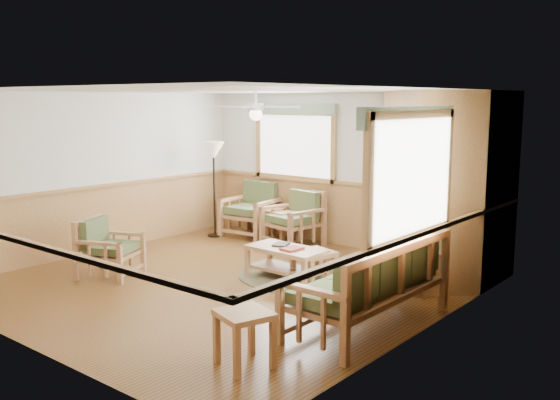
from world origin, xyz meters
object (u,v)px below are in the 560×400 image
Objects in this scene: coffee_table at (286,263)px; footstool at (314,266)px; end_table_sofa at (245,339)px; armchair_left at (110,248)px; floor_lamp_left at (214,189)px; sofa at (368,283)px; end_table_chairs at (282,226)px; armchair_back_right at (293,218)px; armchair_back_left at (251,209)px; floor_lamp_right at (423,235)px.

footstool is (0.38, 0.15, -0.01)m from coffee_table.
end_table_sofa is (1.57, -2.59, 0.04)m from coffee_table.
armchair_left reaches higher than end_table_sofa.
floor_lamp_left is at bearing -9.80° from armchair_left.
sofa is 4.46m from end_table_chairs.
armchair_back_right is at bearing 127.11° from coffee_table.
armchair_back_left is 1.08m from armchair_back_right.
end_table_chairs is 1.49m from floor_lamp_left.
footstool is (2.73, -1.70, -0.29)m from armchair_back_left.
armchair_back_left is 3.39m from armchair_left.
coffee_table is 2.01m from floor_lamp_right.
sofa is 4.07m from armchair_left.
armchair_left is 3.42m from end_table_chairs.
coffee_table is at bearing -78.34° from armchair_left.
end_table_sofa is at bearing -130.64° from armchair_left.
end_table_sofa is at bearing -46.10° from armchair_back_right.
sofa is 1.89m from footstool.
sofa reaches higher than coffee_table.
coffee_table is at bearing -160.14° from floor_lamp_right.
armchair_back_right is at bearing -14.61° from end_table_chairs.
floor_lamp_right is at bearing -85.26° from armchair_left.
armchair_back_left reaches higher than armchair_back_right.
end_table_sofa is (2.84, -4.36, -0.21)m from armchair_back_right.
armchair_back_right is 2.33m from footstool.
end_table_chairs is 2.59m from footstool.
armchair_back_right is (1.07, -0.08, -0.03)m from armchair_back_left.
footstool is at bearing -40.82° from end_table_chairs.
sofa is at bearing -23.51° from coffee_table.
end_table_chairs is 0.36× the size of floor_lamp_right.
armchair_left reaches higher than end_table_chairs.
floor_lamp_right reaches higher than armchair_back_right.
coffee_table is at bearing -158.12° from footstool.
armchair_left is at bearing -142.48° from coffee_table.
sofa is 4.35× the size of footstool.
floor_lamp_left reaches higher than floor_lamp_right.
armchair_back_left is at bearing 143.14° from coffee_table.
footstool is (-1.18, 2.74, -0.06)m from end_table_sofa.
sofa is at bearing 77.88° from end_table_sofa.
armchair_left reaches higher than footstool.
armchair_back_right is at bearing 135.68° from footstool.
armchair_back_left is 3.22m from footstool.
armchair_back_left is at bearing 43.47° from floor_lamp_left.
floor_lamp_right is at bearing -21.69° from armchair_back_left.
end_table_chairs reaches higher than coffee_table.
armchair_left is at bearing -150.84° from floor_lamp_right.
armchair_back_left is 0.88× the size of coffee_table.
coffee_table is at bearing 121.19° from end_table_sofa.
floor_lamp_right is (3.40, -1.19, 0.50)m from end_table_chairs.
floor_lamp_left is (-0.51, -0.48, 0.39)m from armchair_back_left.
floor_lamp_left reaches higher than armchair_back_right.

